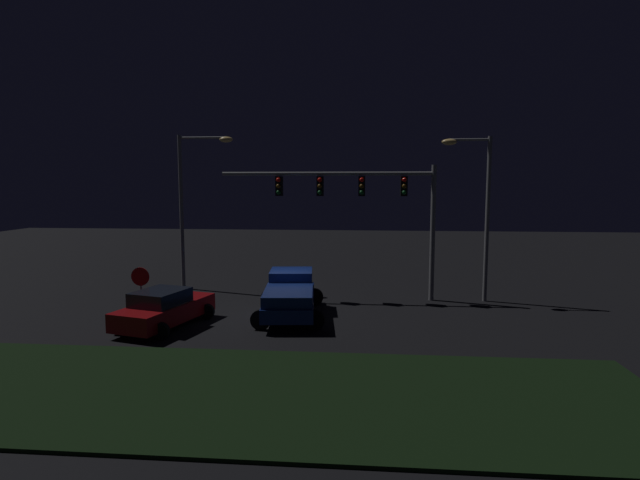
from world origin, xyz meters
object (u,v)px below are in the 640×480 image
Objects in this scene: street_lamp_right at (478,199)px; stop_sign at (141,283)px; pickup_truck at (290,293)px; traffic_signal_gantry at (362,196)px; street_lamp_left at (192,192)px; car_sedan at (164,309)px.

stop_sign is (-14.41, -4.83, -3.36)m from street_lamp_right.
pickup_truck is 6.09m from traffic_signal_gantry.
pickup_truck is at bearing 12.93° from stop_sign.
street_lamp_left is 7.35m from stop_sign.
stop_sign is (-0.02, -6.41, -3.60)m from street_lamp_left.
car_sedan is 8.54m from street_lamp_left.
traffic_signal_gantry is 1.32× the size of street_lamp_right.
stop_sign is (-5.95, -1.37, 0.56)m from pickup_truck.
traffic_signal_gantry is (7.69, 5.57, 4.29)m from car_sedan.
street_lamp_left reaches higher than pickup_truck.
street_lamp_left is at bearing 169.70° from traffic_signal_gantry.
traffic_signal_gantry is 4.63× the size of stop_sign.
street_lamp_left reaches higher than stop_sign.
street_lamp_left reaches higher than street_lamp_right.
street_lamp_right is at bearing -51.79° from car_sedan.
street_lamp_right is 3.50× the size of stop_sign.
stop_sign is at bearing 73.61° from car_sedan.
street_lamp_right is 15.57m from stop_sign.
street_lamp_right reaches higher than traffic_signal_gantry.
street_lamp_right is (14.40, -1.58, -0.24)m from street_lamp_left.
street_lamp_left is 3.65× the size of stop_sign.
pickup_truck is 0.54× the size of traffic_signal_gantry.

